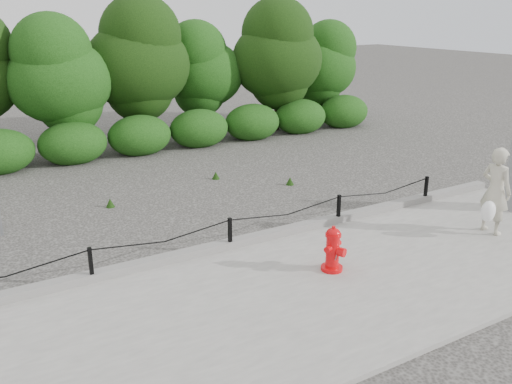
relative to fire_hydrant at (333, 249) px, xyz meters
The scene contains 7 objects.
ground 2.00m from the fire_hydrant, 123.59° to the left, with size 90.00×90.00×0.00m, color #2D2B28.
sidewalk 1.21m from the fire_hydrant, 160.58° to the right, with size 14.00×4.00×0.08m, color gray.
curb 2.01m from the fire_hydrant, 122.79° to the left, with size 14.00×0.22×0.14m, color slate.
chain_barrier 1.95m from the fire_hydrant, 123.59° to the left, with size 10.06×0.06×0.60m.
treeline 10.76m from the fire_hydrant, 91.73° to the left, with size 20.05×3.63×4.59m.
fire_hydrant is the anchor object (origin of this frame).
pedestrian 3.70m from the fire_hydrant, ahead, with size 0.72×0.64×1.71m.
Camera 1 is at (-4.19, -8.02, 4.24)m, focal length 38.00 mm.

